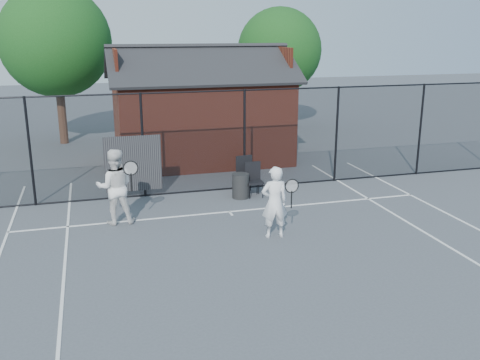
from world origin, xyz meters
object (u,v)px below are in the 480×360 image
object	(u,v)px
chair_left	(247,176)
waste_bin	(241,186)
clubhouse	(201,117)
chair_right	(254,180)
player_front	(275,202)
player_back	(115,187)

from	to	relation	value
chair_left	waste_bin	xyz separation A→B (m)	(-0.31, -0.36, -0.18)
clubhouse	chair_right	distance (m)	5.06
clubhouse	chair_right	world-z (taller)	clubhouse
player_front	waste_bin	bearing A→B (deg)	88.72
waste_bin	clubhouse	bearing A→B (deg)	91.49
clubhouse	waste_bin	bearing A→B (deg)	-88.51
player_front	waste_bin	distance (m)	3.14
chair_left	chair_right	bearing A→B (deg)	-84.42
player_front	chair_left	world-z (taller)	player_front
clubhouse	chair_left	xyz separation A→B (m)	(0.43, -4.53, -1.07)
chair_right	waste_bin	size ratio (longest dim) A/B	1.37
player_back	waste_bin	world-z (taller)	player_back
clubhouse	chair_right	size ratio (longest dim) A/B	6.68
chair_left	chair_right	xyz separation A→B (m)	(0.10, -0.37, -0.05)
player_front	chair_left	xyz separation A→B (m)	(0.38, 3.46, -0.31)
player_front	chair_right	xyz separation A→B (m)	(0.48, 3.09, -0.37)
player_front	chair_right	size ratio (longest dim) A/B	1.74
player_back	chair_right	distance (m)	4.14
player_back	chair_left	bearing A→B (deg)	21.34
chair_left	player_back	bearing A→B (deg)	-168.91
player_front	waste_bin	xyz separation A→B (m)	(0.07, 3.10, -0.50)
clubhouse	chair_left	world-z (taller)	clubhouse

